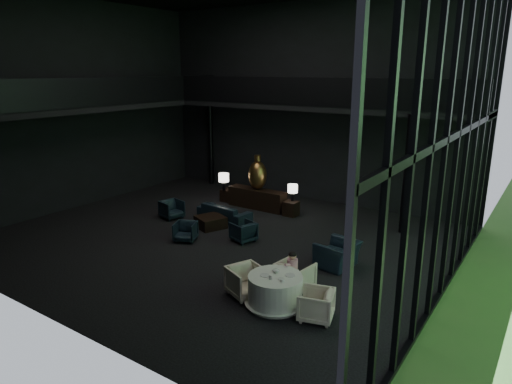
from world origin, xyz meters
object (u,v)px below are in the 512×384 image
Objects in this scene: table_lamp_right at (293,189)px; lounge_armchair_south at (185,232)px; console at (257,199)px; sofa at (224,210)px; window_armchair at (338,249)px; dining_table at (275,293)px; coffee_table at (211,222)px; lounge_armchair_west at (172,209)px; lounge_armchair_east at (243,231)px; dining_chair_north at (295,274)px; dining_chair_west at (246,279)px; dining_chair_east at (316,304)px; side_table_left at (227,195)px; table_lamp_left at (224,178)px; bronze_urn at (258,175)px; child at (292,263)px; side_table_right at (291,208)px.

table_lamp_right reaches higher than lounge_armchair_south.
console is 1.93m from sofa.
dining_table is (-0.29, -2.84, -0.19)m from window_armchair.
coffee_table is 5.85m from dining_table.
dining_table reaches higher than lounge_armchair_west.
lounge_armchair_east is at bearing -13.65° from coffee_table.
sofa is at bearing -26.91° from dining_chair_north.
window_armchair is at bearing -44.96° from table_lamp_right.
lounge_armchair_south is (-1.56, -1.04, -0.02)m from lounge_armchair_east.
dining_table is at bearing -63.48° from table_lamp_right.
dining_chair_west is (2.26, -6.22, -0.57)m from table_lamp_right.
dining_chair_east is at bearing 145.79° from dining_chair_north.
lounge_armchair_west reaches higher than side_table_left.
sofa is 5.86m from dining_chair_west.
table_lamp_left is 3.24m from coffee_table.
lounge_armchair_south is 0.52× the size of window_armchair.
lounge_armchair_east is at bearing -142.03° from dining_chair_east.
bronze_urn is 2.09× the size of lounge_armchair_east.
sofa is at bearing -54.87° from side_table_left.
bronze_urn is 6.10m from window_armchair.
console is at bearing 67.12° from lounge_armchair_south.
side_table_left is 0.81× the size of table_lamp_right.
sofa is 2.36× the size of dining_chair_north.
lounge_armchair_east is 0.73× the size of coffee_table.
dining_chair_west is 1.50× the size of child.
dining_chair_north reaches higher than coffee_table.
side_table_left is 0.70× the size of dining_chair_east.
child is at bearing -41.06° from side_table_left.
lounge_armchair_east is at bearing -34.69° from child.
side_table_left is 3.29m from table_lamp_right.
coffee_table is (1.54, -2.96, -0.06)m from side_table_left.
dining_chair_west reaches higher than lounge_armchair_south.
side_table_right is at bearing 43.60° from dining_chair_west.
table_lamp_left is at bearing 119.44° from coffee_table.
lounge_armchair_south is 0.42× the size of dining_table.
side_table_left is 0.44× the size of window_armchair.
dining_table is (6.63, -3.37, -0.03)m from lounge_armchair_west.
table_lamp_left is at bearing -116.67° from lounge_armchair_east.
sofa reaches higher than lounge_armchair_south.
window_armchair is (6.91, -0.53, 0.15)m from lounge_armchair_west.
console is 1.61m from side_table_right.
table_lamp_right is 4.83m from window_armchair.
window_armchair reaches higher than side_table_left.
dining_chair_north is at bearing -147.96° from dining_chair_east.
side_table_left is at bearing 90.00° from table_lamp_left.
console is at bearing -179.04° from table_lamp_right.
sofa is 1.76× the size of window_armchair.
bronze_urn reaches higher than lounge_armchair_west.
bronze_urn reaches higher than dining_chair_north.
side_table_left is at bearing 175.26° from console.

